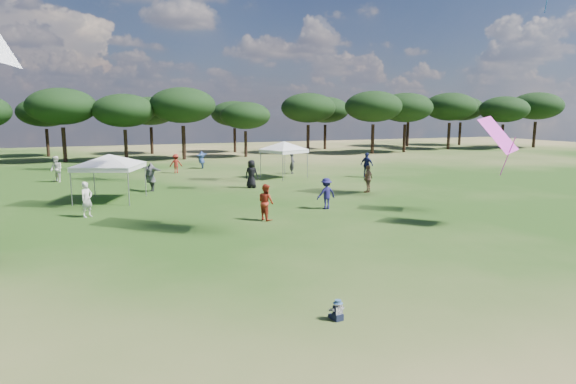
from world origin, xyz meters
name	(u,v)px	position (x,y,z in m)	size (l,w,h in m)	color
ground	(399,362)	(0.00, 0.00, 0.00)	(140.00, 140.00, 0.00)	#274915
tree_line	(170,108)	(2.39, 47.41, 5.42)	(108.78, 17.63, 7.77)	black
tent_left	(109,156)	(-4.79, 21.18, 2.51)	(6.11, 6.11, 2.94)	gray
tent_right	(284,143)	(7.84, 26.60, 2.65)	(5.12, 5.12, 3.07)	gray
toddler	(337,311)	(-0.24, 2.23, 0.23)	(0.35, 0.39, 0.51)	black
festival_crowd	(161,177)	(-1.67, 23.76, 0.87)	(29.60, 23.28, 1.91)	navy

